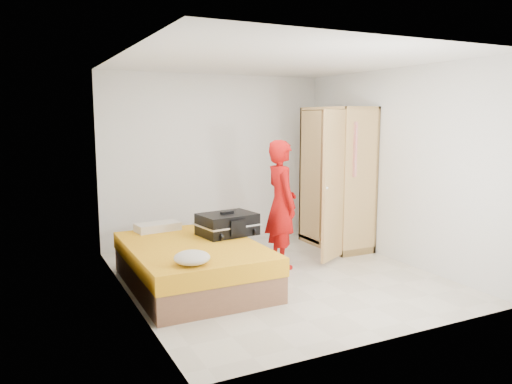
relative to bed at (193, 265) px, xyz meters
name	(u,v)px	position (x,y,z in m)	size (l,w,h in m)	color
room	(278,172)	(1.05, -0.13, 1.05)	(4.00, 4.02, 2.60)	beige
bed	(193,265)	(0.00, 0.00, 0.00)	(1.42, 2.02, 0.50)	brown
wardrobe	(336,182)	(2.50, 0.71, 0.75)	(1.11, 1.46, 2.10)	tan
person	(281,204)	(1.30, 0.23, 0.58)	(0.61, 0.40, 1.66)	red
suitcase	(227,224)	(0.54, 0.24, 0.38)	(0.75, 0.60, 0.30)	black
round_cushion	(192,258)	(-0.27, -0.77, 0.32)	(0.36, 0.36, 0.14)	beige
pillow	(158,227)	(-0.18, 0.85, 0.30)	(0.55, 0.28, 0.10)	beige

